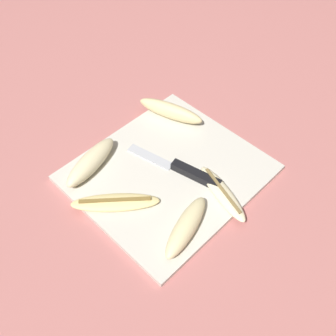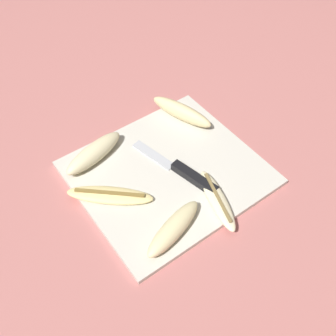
{
  "view_description": "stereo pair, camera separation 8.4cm",
  "coord_description": "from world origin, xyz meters",
  "px_view_note": "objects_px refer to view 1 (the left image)",
  "views": [
    {
      "loc": [
        -0.38,
        -0.38,
        0.67
      ],
      "look_at": [
        0.0,
        0.0,
        0.02
      ],
      "focal_mm": 42.0,
      "sensor_mm": 36.0,
      "label": 1
    },
    {
      "loc": [
        -0.32,
        -0.43,
        0.67
      ],
      "look_at": [
        0.0,
        0.0,
        0.02
      ],
      "focal_mm": 42.0,
      "sensor_mm": 36.0,
      "label": 2
    }
  ],
  "objects_px": {
    "knife": "(189,172)",
    "banana_ripe_center": "(170,111)",
    "banana_golden_short": "(115,202)",
    "banana_pale_long": "(222,193)",
    "banana_cream_curved": "(91,162)",
    "banana_soft_right": "(186,227)"
  },
  "relations": [
    {
      "from": "knife",
      "to": "banana_ripe_center",
      "type": "distance_m",
      "value": 0.18
    },
    {
      "from": "banana_golden_short",
      "to": "knife",
      "type": "bearing_deg",
      "value": -17.38
    },
    {
      "from": "knife",
      "to": "banana_pale_long",
      "type": "relative_size",
      "value": 1.4
    },
    {
      "from": "knife",
      "to": "banana_ripe_center",
      "type": "xyz_separation_m",
      "value": [
        0.1,
        0.15,
        0.01
      ]
    },
    {
      "from": "banana_pale_long",
      "to": "banana_golden_short",
      "type": "xyz_separation_m",
      "value": [
        -0.17,
        0.14,
        -0.0
      ]
    },
    {
      "from": "knife",
      "to": "banana_ripe_center",
      "type": "bearing_deg",
      "value": 44.52
    },
    {
      "from": "banana_cream_curved",
      "to": "banana_ripe_center",
      "type": "xyz_separation_m",
      "value": [
        0.23,
        -0.01,
        0.0
      ]
    },
    {
      "from": "banana_cream_curved",
      "to": "knife",
      "type": "bearing_deg",
      "value": -50.34
    },
    {
      "from": "banana_soft_right",
      "to": "banana_ripe_center",
      "type": "height_order",
      "value": "banana_ripe_center"
    },
    {
      "from": "banana_soft_right",
      "to": "banana_cream_curved",
      "type": "distance_m",
      "value": 0.26
    },
    {
      "from": "knife",
      "to": "banana_pale_long",
      "type": "height_order",
      "value": "banana_pale_long"
    },
    {
      "from": "banana_golden_short",
      "to": "banana_ripe_center",
      "type": "xyz_separation_m",
      "value": [
        0.26,
        0.1,
        0.01
      ]
    },
    {
      "from": "knife",
      "to": "banana_soft_right",
      "type": "height_order",
      "value": "banana_soft_right"
    },
    {
      "from": "banana_soft_right",
      "to": "banana_golden_short",
      "type": "relative_size",
      "value": 0.96
    },
    {
      "from": "banana_soft_right",
      "to": "banana_ripe_center",
      "type": "distance_m",
      "value": 0.32
    },
    {
      "from": "knife",
      "to": "banana_golden_short",
      "type": "distance_m",
      "value": 0.17
    },
    {
      "from": "banana_soft_right",
      "to": "banana_pale_long",
      "type": "xyz_separation_m",
      "value": [
        0.11,
        0.0,
        -0.01
      ]
    },
    {
      "from": "knife",
      "to": "banana_cream_curved",
      "type": "relative_size",
      "value": 1.39
    },
    {
      "from": "banana_ripe_center",
      "to": "banana_soft_right",
      "type": "bearing_deg",
      "value": -130.26
    },
    {
      "from": "banana_ripe_center",
      "to": "banana_cream_curved",
      "type": "bearing_deg",
      "value": 177.7
    },
    {
      "from": "banana_soft_right",
      "to": "banana_golden_short",
      "type": "xyz_separation_m",
      "value": [
        -0.06,
        0.14,
        -0.01
      ]
    },
    {
      "from": "banana_soft_right",
      "to": "banana_golden_short",
      "type": "distance_m",
      "value": 0.15
    }
  ]
}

